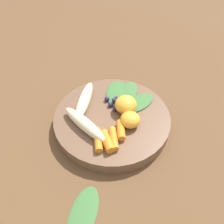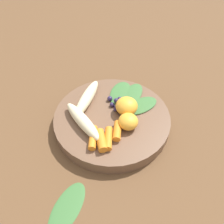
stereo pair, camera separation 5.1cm
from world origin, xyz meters
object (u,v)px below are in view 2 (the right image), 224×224
kale_leaf_stray (67,207)px  banana_peeled_right (87,98)px  bowl (112,119)px  orange_segment_near (127,106)px  banana_peeled_left (83,121)px

kale_leaf_stray → banana_peeled_right: bearing=-161.5°
bowl → orange_segment_near: size_ratio=5.30×
banana_peeled_right → kale_leaf_stray: (0.21, 0.13, -0.04)m
banana_peeled_left → kale_leaf_stray: banana_peeled_left is taller
banana_peeled_left → banana_peeled_right: same height
orange_segment_near → banana_peeled_left: bearing=-31.0°
orange_segment_near → kale_leaf_stray: size_ratio=0.50×
bowl → banana_peeled_right: 0.08m
bowl → banana_peeled_right: bearing=-89.1°
bowl → banana_peeled_right: banana_peeled_right is taller
banana_peeled_left → kale_leaf_stray: (0.15, 0.09, -0.04)m
bowl → kale_leaf_stray: 0.22m
bowl → banana_peeled_left: banana_peeled_left is taller
bowl → banana_peeled_left: (0.06, -0.03, 0.03)m
banana_peeled_left → banana_peeled_right: bearing=141.3°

